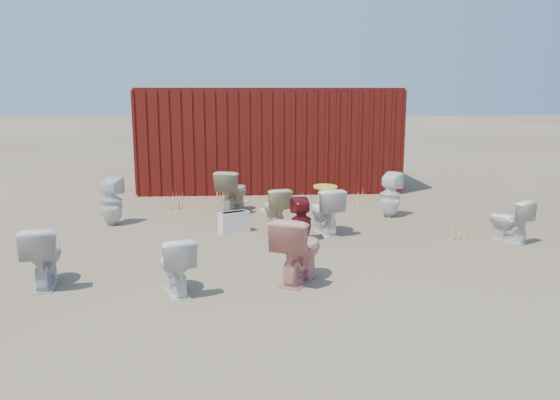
{
  "coord_description": "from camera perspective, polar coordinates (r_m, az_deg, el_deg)",
  "views": [
    {
      "loc": [
        -0.53,
        -8.17,
        2.26
      ],
      "look_at": [
        0.0,
        0.6,
        0.55
      ],
      "focal_mm": 35.0,
      "sensor_mm": 36.0,
      "label": 1
    }
  ],
  "objects": [
    {
      "name": "yellow_lid",
      "position": [
        8.89,
        4.75,
        1.4
      ],
      "size": [
        0.39,
        0.49,
        0.02
      ],
      "primitive_type": "ellipsoid",
      "color": "yellow",
      "rests_on": "toilet_back_yellowlid"
    },
    {
      "name": "toilet_back_e",
      "position": [
        10.35,
        11.44,
        0.54
      ],
      "size": [
        0.53,
        0.53,
        0.84
      ],
      "primitive_type": "imported",
      "rotation": [
        0.0,
        0.0,
        2.5
      ],
      "color": "white",
      "rests_on": "ground"
    },
    {
      "name": "weed_clump_f",
      "position": [
        9.15,
        17.99,
        -2.99
      ],
      "size": [
        0.28,
        0.28,
        0.26
      ],
      "primitive_type": "cone",
      "color": "tan",
      "rests_on": "ground"
    },
    {
      "name": "toilet_back_beige_left",
      "position": [
        9.31,
        -0.51,
        -0.81
      ],
      "size": [
        0.57,
        0.77,
        0.71
      ],
      "primitive_type": "imported",
      "rotation": [
        0.0,
        0.0,
        3.41
      ],
      "color": "beige",
      "rests_on": "ground"
    },
    {
      "name": "toilet_front_maroon",
      "position": [
        8.47,
        2.24,
        -2.1
      ],
      "size": [
        0.35,
        0.36,
        0.68
      ],
      "primitive_type": "imported",
      "rotation": [
        0.0,
        0.0,
        3.3
      ],
      "color": "#5E1014",
      "rests_on": "ground"
    },
    {
      "name": "toilet_front_pink",
      "position": [
        6.65,
        1.94,
        -5.11
      ],
      "size": [
        0.79,
        0.93,
        0.82
      ],
      "primitive_type": "imported",
      "rotation": [
        0.0,
        0.0,
        2.65
      ],
      "color": "#E79285",
      "rests_on": "ground"
    },
    {
      "name": "toilet_back_yellowlid",
      "position": [
        8.96,
        4.71,
        -1.11
      ],
      "size": [
        0.62,
        0.84,
        0.77
      ],
      "primitive_type": "imported",
      "rotation": [
        0.0,
        0.0,
        3.41
      ],
      "color": "white",
      "rests_on": "ground"
    },
    {
      "name": "toilet_front_a",
      "position": [
        7.09,
        -23.53,
        -5.35
      ],
      "size": [
        0.54,
        0.8,
        0.75
      ],
      "primitive_type": "imported",
      "rotation": [
        0.0,
        0.0,
        3.32
      ],
      "color": "silver",
      "rests_on": "ground"
    },
    {
      "name": "loose_tank",
      "position": [
        9.07,
        -4.83,
        -2.32
      ],
      "size": [
        0.54,
        0.41,
        0.35
      ],
      "primitive_type": "cube",
      "rotation": [
        0.0,
        0.0,
        0.48
      ],
      "color": "white",
      "rests_on": "ground"
    },
    {
      "name": "loose_lid_near",
      "position": [
        11.65,
        -4.21,
        -0.15
      ],
      "size": [
        0.47,
        0.56,
        0.02
      ],
      "primitive_type": "ellipsoid",
      "rotation": [
        0.0,
        0.0,
        -0.19
      ],
      "color": "tan",
      "rests_on": "ground"
    },
    {
      "name": "toilet_front_e",
      "position": [
        9.19,
        22.84,
        -1.95
      ],
      "size": [
        0.66,
        0.76,
        0.67
      ],
      "primitive_type": "imported",
      "rotation": [
        0.0,
        0.0,
        3.68
      ],
      "color": "silver",
      "rests_on": "ground"
    },
    {
      "name": "weed_clump_d",
      "position": [
        11.84,
        -6.19,
        0.59
      ],
      "size": [
        0.3,
        0.3,
        0.27
      ],
      "primitive_type": "cone",
      "color": "tan",
      "rests_on": "ground"
    },
    {
      "name": "toilet_front_c",
      "position": [
        6.41,
        -10.84,
        -6.63
      ],
      "size": [
        0.57,
        0.75,
        0.68
      ],
      "primitive_type": "imported",
      "rotation": [
        0.0,
        0.0,
        3.47
      ],
      "color": "white",
      "rests_on": "ground"
    },
    {
      "name": "weed_clump_a",
      "position": [
        11.16,
        -10.52,
        0.01
      ],
      "size": [
        0.36,
        0.36,
        0.34
      ],
      "primitive_type": "cone",
      "color": "tan",
      "rests_on": "ground"
    },
    {
      "name": "ground",
      "position": [
        8.5,
        0.24,
        -4.41
      ],
      "size": [
        100.0,
        100.0,
        0.0
      ],
      "primitive_type": "plane",
      "color": "brown",
      "rests_on": "ground"
    },
    {
      "name": "weed_clump_b",
      "position": [
        11.09,
        3.09,
        0.01
      ],
      "size": [
        0.32,
        0.32,
        0.3
      ],
      "primitive_type": "cone",
      "color": "tan",
      "rests_on": "ground"
    },
    {
      "name": "toilet_back_a",
      "position": [
        9.96,
        -17.21,
        -0.14
      ],
      "size": [
        0.45,
        0.45,
        0.84
      ],
      "primitive_type": "imported",
      "rotation": [
        0.0,
        0.0,
        2.95
      ],
      "color": "white",
      "rests_on": "ground"
    },
    {
      "name": "toilet_back_beige_right",
      "position": [
        10.65,
        -4.94,
        0.97
      ],
      "size": [
        0.73,
        0.92,
        0.82
      ],
      "primitive_type": "imported",
      "rotation": [
        0.0,
        0.0,
        2.75
      ],
      "color": "tan",
      "rests_on": "ground"
    },
    {
      "name": "shipping_container",
      "position": [
        13.43,
        -1.19,
        6.47
      ],
      "size": [
        6.0,
        2.4,
        2.4
      ],
      "primitive_type": "cube",
      "color": "#4D0F0C",
      "rests_on": "ground"
    },
    {
      "name": "weed_clump_c",
      "position": [
        11.51,
        8.04,
        0.34
      ],
      "size": [
        0.36,
        0.36,
        0.3
      ],
      "primitive_type": "cone",
      "color": "tan",
      "rests_on": "ground"
    },
    {
      "name": "loose_lid_far",
      "position": [
        10.77,
        -1.2,
        -1.05
      ],
      "size": [
        0.49,
        0.56,
        0.02
      ],
      "primitive_type": "ellipsoid",
      "rotation": [
        0.0,
        0.0,
        0.33
      ],
      "color": "beige",
      "rests_on": "ground"
    },
    {
      "name": "weed_clump_e",
      "position": [
        11.98,
        4.76,
        0.81
      ],
      "size": [
        0.34,
        0.34,
        0.29
      ],
      "primitive_type": "cone",
      "color": "tan",
      "rests_on": "ground"
    }
  ]
}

